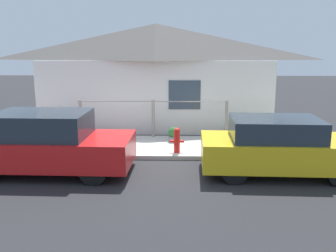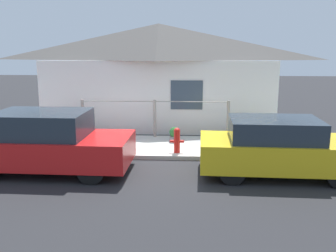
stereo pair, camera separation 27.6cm
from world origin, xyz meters
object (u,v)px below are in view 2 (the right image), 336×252
at_px(car_left, 48,142).
at_px(potted_plant_corner, 255,131).
at_px(potted_plant_by_fence, 77,127).
at_px(potted_plant_near_hydrant, 175,134).
at_px(fire_hydrant, 177,140).
at_px(car_right, 278,148).

bearing_deg(car_left, potted_plant_corner, 30.00).
bearing_deg(potted_plant_by_fence, potted_plant_near_hydrant, -8.70).
distance_m(fire_hydrant, potted_plant_near_hydrant, 1.25).
xyz_separation_m(fire_hydrant, potted_plant_by_fence, (-3.35, 1.74, -0.05)).
xyz_separation_m(car_right, potted_plant_corner, (-0.01, 3.04, -0.30)).
relative_size(car_right, potted_plant_near_hydrant, 8.27).
height_order(car_right, potted_plant_by_fence, car_right).
bearing_deg(potted_plant_by_fence, car_left, -86.45).
height_order(car_left, potted_plant_by_fence, car_left).
bearing_deg(car_right, potted_plant_by_fence, 153.41).
height_order(fire_hydrant, potted_plant_near_hydrant, fire_hydrant).
bearing_deg(car_right, fire_hydrant, 151.73).
bearing_deg(potted_plant_corner, potted_plant_by_fence, 178.55).
distance_m(car_right, potted_plant_by_fence, 6.63).
height_order(car_right, potted_plant_near_hydrant, car_right).
height_order(fire_hydrant, potted_plant_corner, fire_hydrant).
relative_size(potted_plant_near_hydrant, potted_plant_by_fence, 0.81).
relative_size(car_left, car_right, 1.05).
relative_size(car_left, potted_plant_near_hydrant, 8.70).
height_order(car_right, potted_plant_corner, car_right).
distance_m(potted_plant_by_fence, potted_plant_corner, 5.81).
relative_size(potted_plant_by_fence, potted_plant_corner, 1.10).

